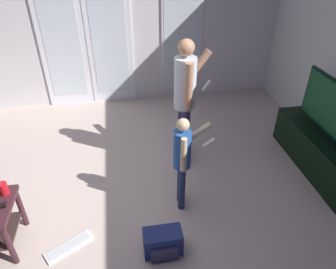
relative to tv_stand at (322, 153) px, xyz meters
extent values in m
cube|color=#C5B0A4|center=(-2.73, -0.29, -0.24)|extent=(6.15, 5.16, 0.02)
cube|color=silver|center=(-2.73, 2.26, 1.13)|extent=(6.15, 0.06, 2.71)
cube|color=white|center=(-3.09, 2.22, 0.82)|extent=(0.69, 0.02, 2.16)
cube|color=silver|center=(-3.09, 2.20, 0.87)|extent=(0.53, 0.01, 1.86)
cube|color=white|center=(-2.39, 2.22, 0.82)|extent=(0.69, 0.02, 2.16)
cube|color=silver|center=(-2.39, 2.20, 0.87)|extent=(0.53, 0.01, 1.86)
cube|color=white|center=(-1.26, 2.22, 1.05)|extent=(0.64, 0.02, 1.50)
cube|color=silver|center=(-1.26, 2.20, 1.05)|extent=(0.58, 0.01, 1.44)
cylinder|color=#3A1B22|center=(-3.34, -0.76, 0.00)|extent=(0.05, 0.05, 0.45)
cylinder|color=#3A1B22|center=(-3.34, -0.33, 0.00)|extent=(0.05, 0.05, 0.45)
cube|color=black|center=(0.00, 0.00, 0.00)|extent=(0.47, 1.46, 0.45)
cube|color=black|center=(0.00, 0.00, 0.25)|extent=(0.08, 0.41, 0.04)
cube|color=black|center=(0.00, 0.00, 0.56)|extent=(0.04, 1.17, 0.60)
cube|color=#194C28|center=(-0.02, 0.00, 0.56)|extent=(0.00, 1.12, 0.55)
cylinder|color=#332F55|center=(-1.59, 0.37, 0.15)|extent=(0.10, 0.10, 0.74)
cylinder|color=#332F55|center=(-1.59, 0.53, 0.15)|extent=(0.10, 0.10, 0.74)
cylinder|color=silver|center=(-1.59, 0.45, 0.81)|extent=(0.24, 0.24, 0.58)
sphere|color=tan|center=(-1.59, 0.45, 1.21)|extent=(0.18, 0.18, 0.18)
cylinder|color=tan|center=(-1.59, 0.28, 0.84)|extent=(0.08, 0.08, 0.52)
cylinder|color=tan|center=(-1.44, 0.61, 0.89)|extent=(0.37, 0.09, 0.47)
cube|color=white|center=(-1.29, 0.62, 0.68)|extent=(0.11, 0.04, 0.13)
cylinder|color=navy|center=(-1.78, -0.37, 0.03)|extent=(0.07, 0.07, 0.51)
cylinder|color=navy|center=(-1.77, -0.25, 0.03)|extent=(0.07, 0.07, 0.51)
cylinder|color=#25519D|center=(-1.77, -0.31, 0.49)|extent=(0.17, 0.17, 0.40)
sphere|color=#D9B78C|center=(-1.77, -0.31, 0.76)|extent=(0.12, 0.12, 0.12)
cylinder|color=#D9B78C|center=(-1.78, -0.42, 0.51)|extent=(0.06, 0.06, 0.36)
cylinder|color=#D9B78C|center=(-1.62, -0.21, 0.58)|extent=(0.32, 0.09, 0.27)
cube|color=white|center=(-1.48, -0.22, 0.47)|extent=(0.13, 0.05, 0.11)
cube|color=navy|center=(-2.05, -0.85, -0.11)|extent=(0.34, 0.19, 0.24)
cube|color=#383555|center=(-2.05, -0.97, -0.13)|extent=(0.24, 0.04, 0.12)
cube|color=white|center=(-2.89, -0.68, -0.22)|extent=(0.44, 0.34, 0.02)
cube|color=silver|center=(-2.89, -0.68, -0.21)|extent=(0.39, 0.29, 0.00)
cylinder|color=red|center=(-3.39, -0.40, 0.32)|extent=(0.08, 0.08, 0.12)
camera|label=1|loc=(-2.30, -2.62, 2.23)|focal=33.38mm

